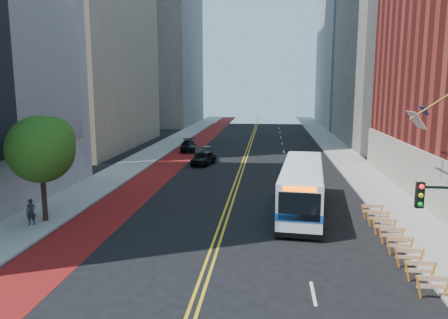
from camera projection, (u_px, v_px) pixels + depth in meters
ground at (207, 269)px, 20.88m from camera, size 160.00×160.00×0.00m
sidewalk_left at (143, 159)px, 51.50m from camera, size 4.00×140.00×0.15m
sidewalk_right at (351, 163)px, 49.05m from camera, size 4.00×140.00×0.15m
bus_lane_paint at (175, 160)px, 51.12m from camera, size 3.60×140.00×0.01m
center_line_inner at (243, 161)px, 50.31m from camera, size 0.14×140.00×0.01m
center_line_outer at (246, 161)px, 50.27m from camera, size 0.14×140.00×0.01m
lane_dashes at (284, 152)px, 57.64m from camera, size 0.14×98.20×0.01m
midrise_right_near at (413, 5)px, 62.21m from camera, size 18.00×26.00×40.00m
construction_barriers at (395, 238)px, 23.14m from camera, size 1.42×10.91×1.00m
street_tree at (42, 147)px, 27.12m from camera, size 4.20×4.20×6.70m
transit_bus at (302, 187)px, 30.16m from camera, size 3.87×12.42×3.36m
car_a at (204, 158)px, 48.04m from camera, size 2.71×4.71×1.51m
car_b at (203, 154)px, 50.58m from camera, size 2.12×5.00×1.60m
car_c at (189, 146)px, 57.94m from camera, size 2.84×5.36×1.48m
pedestrian at (31, 212)px, 26.91m from camera, size 0.65×0.49×1.62m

